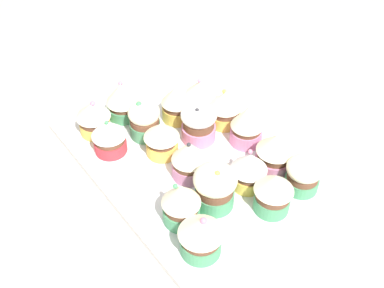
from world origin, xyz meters
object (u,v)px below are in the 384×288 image
object	(u,v)px
cupcake_9	(215,186)
cupcake_2	(247,125)
cupcake_7	(199,123)
cupcake_11	(162,138)
cupcake_1	(275,151)
cupcake_17	(94,117)
cupcake_6	(249,169)
cupcake_16	(109,136)
baking_tray	(192,159)
cupcake_14	(201,235)
cupcake_13	(122,100)
cupcake_0	(303,174)
cupcake_8	(176,102)
cupcake_12	(144,119)
cupcake_4	(202,95)
cupcake_5	(273,192)
cupcake_3	(225,107)
cupcake_15	(181,203)
cupcake_10	(189,159)

from	to	relation	value
cupcake_9	cupcake_2	bearing A→B (deg)	-60.00
cupcake_7	cupcake_11	distance (cm)	7.12
cupcake_1	cupcake_17	distance (cm)	31.50
cupcake_6	cupcake_16	distance (cm)	23.86
baking_tray	cupcake_14	bearing A→B (deg)	146.80
cupcake_7	cupcake_11	world-z (taller)	cupcake_7
cupcake_1	cupcake_13	size ratio (longest dim) A/B	0.98
cupcake_1	cupcake_7	distance (cm)	14.02
cupcake_1	cupcake_0	bearing A→B (deg)	-175.43
cupcake_8	cupcake_12	size ratio (longest dim) A/B	1.02
cupcake_1	cupcake_14	bearing A→B (deg)	106.07
cupcake_9	cupcake_4	bearing A→B (deg)	-32.70
cupcake_2	cupcake_12	distance (cm)	17.52
cupcake_5	cupcake_6	bearing A→B (deg)	-3.07
baking_tray	cupcake_11	world-z (taller)	cupcake_11
cupcake_7	cupcake_6	bearing A→B (deg)	178.39
cupcake_7	cupcake_3	bearing A→B (deg)	-85.15
cupcake_1	cupcake_3	bearing A→B (deg)	-3.15
cupcake_1	cupcake_9	distance (cm)	12.46
cupcake_6	cupcake_16	world-z (taller)	cupcake_6
cupcake_7	cupcake_16	world-z (taller)	cupcake_7
cupcake_12	cupcake_15	xyz separation A→B (cm)	(-18.83, 5.89, 0.38)
baking_tray	cupcake_8	world-z (taller)	cupcake_8
cupcake_16	cupcake_0	bearing A→B (deg)	-142.10
cupcake_17	cupcake_9	bearing A→B (deg)	-165.43
cupcake_4	cupcake_13	distance (cm)	14.35
cupcake_16	cupcake_8	bearing A→B (deg)	-90.16
cupcake_2	cupcake_15	size ratio (longest dim) A/B	0.99
cupcake_7	cupcake_12	size ratio (longest dim) A/B	0.99
cupcake_8	cupcake_4	bearing A→B (deg)	-98.15
baking_tray	cupcake_7	world-z (taller)	cupcake_7
cupcake_15	cupcake_17	size ratio (longest dim) A/B	1.15
cupcake_1	cupcake_11	world-z (taller)	cupcake_1
cupcake_3	cupcake_4	size ratio (longest dim) A/B	1.02
cupcake_2	cupcake_17	bearing A→B (deg)	47.74
cupcake_3	cupcake_6	world-z (taller)	cupcake_3
cupcake_17	cupcake_10	bearing A→B (deg)	-158.97
cupcake_16	cupcake_1	bearing A→B (deg)	-135.36
cupcake_13	cupcake_16	bearing A→B (deg)	135.16
cupcake_6	cupcake_5	bearing A→B (deg)	176.93
cupcake_12	cupcake_15	distance (cm)	19.73
cupcake_8	cupcake_13	xyz separation A→B (cm)	(6.54, 7.28, -0.13)
baking_tray	cupcake_0	distance (cm)	18.80
cupcake_0	cupcake_9	distance (cm)	14.14
baking_tray	cupcake_14	world-z (taller)	cupcake_14
cupcake_8	cupcake_10	bearing A→B (deg)	152.51
cupcake_10	cupcake_12	bearing A→B (deg)	1.66
baking_tray	cupcake_8	bearing A→B (deg)	-21.22
cupcake_7	cupcake_8	distance (cm)	6.52
cupcake_0	cupcake_6	distance (cm)	8.40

